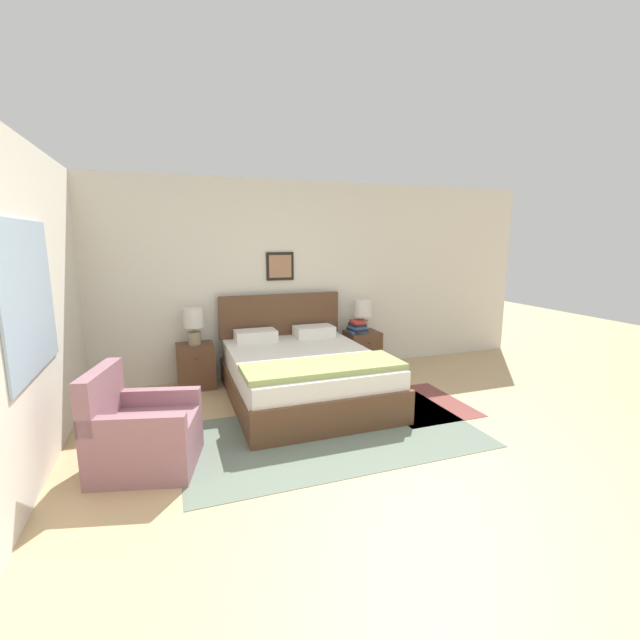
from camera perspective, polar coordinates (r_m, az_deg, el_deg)
ground_plane at (r=3.47m, az=11.14°, el=-21.39°), size 16.00×16.00×0.00m
wall_back at (r=5.88m, az=-4.28°, el=5.50°), size 7.46×0.09×2.60m
wall_left at (r=4.20m, az=-33.30°, el=1.72°), size 0.08×5.52×2.60m
area_rug_main at (r=4.21m, az=1.75°, el=-15.03°), size 2.78×1.50×0.01m
area_rug_bedside at (r=5.07m, az=13.33°, el=-10.71°), size 0.92×1.12×0.01m
bed at (r=4.99m, az=-2.26°, el=-7.15°), size 1.64×2.10×1.11m
armchair at (r=3.84m, az=-22.71°, el=-13.90°), size 0.91×0.85×0.84m
nightstand_near_window at (r=5.59m, az=-16.22°, el=-5.90°), size 0.45×0.43×0.55m
nightstand_by_door at (r=6.15m, az=5.63°, el=-4.03°), size 0.45×0.43×0.55m
table_lamp_near_window at (r=5.49m, az=-16.50°, el=-0.30°), size 0.24×0.24×0.45m
table_lamp_by_door at (r=6.05m, az=5.74°, el=1.09°), size 0.24×0.24×0.45m
book_thick_bottom at (r=6.00m, az=4.98°, el=-1.55°), size 0.25×0.26×0.03m
book_hardcover_middle at (r=6.00m, az=4.98°, el=-1.25°), size 0.22×0.30×0.03m
book_novel_upper at (r=5.99m, az=4.99°, el=-0.95°), size 0.22×0.26×0.03m
book_slim_near_top at (r=5.98m, az=4.99°, el=-0.61°), size 0.20×0.25×0.04m
book_paperback_top at (r=5.97m, az=5.00°, el=-0.23°), size 0.17×0.24×0.04m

